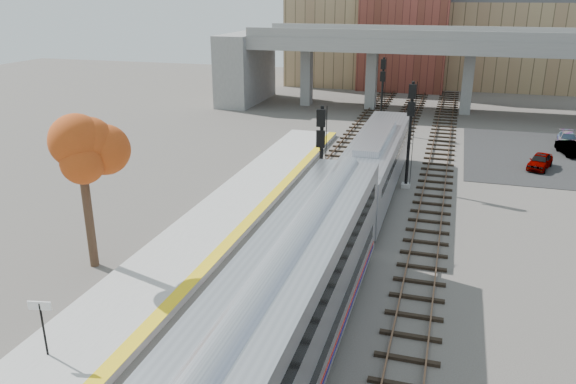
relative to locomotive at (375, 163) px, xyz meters
The scene contains 17 objects.
ground 14.49m from the locomotive, 94.01° to the right, with size 160.00×160.00×0.00m, color #47423D.
platform 16.62m from the locomotive, 120.03° to the right, with size 4.50×60.00×0.35m, color #9E9E99.
yellow_strip 15.74m from the locomotive, 113.98° to the right, with size 0.70×60.00×0.01m, color yellow.
tracks 2.83m from the locomotive, 92.15° to the right, with size 10.70×95.00×0.25m.
overpass 31.18m from the locomotive, 82.72° to the left, with size 54.00×12.00×9.50m.
buildings_far 52.59m from the locomotive, 89.71° to the left, with size 43.00×21.00×20.60m.
parking_lot 19.04m from the locomotive, 46.55° to the left, with size 14.00×18.00×0.04m, color black.
locomotive is the anchor object (origin of this frame).
coach 22.61m from the locomotive, 90.00° to the right, with size 3.03×25.00×5.00m.
signal_mast_near 7.76m from the locomotive, 106.00° to the right, with size 0.60×0.64×7.42m.
signal_mast_mid 3.26m from the locomotive, 45.39° to the left, with size 0.60×0.64×7.59m.
signal_mast_far 18.53m from the locomotive, 96.53° to the left, with size 0.60×0.64×7.40m.
station_sign 24.12m from the locomotive, 111.95° to the right, with size 0.89×0.22×2.27m.
tree 19.62m from the locomotive, 129.12° to the right, with size 3.60×3.60×8.24m.
car_a 15.33m from the locomotive, 39.52° to the left, with size 1.44×3.59×1.22m, color #99999E.
car_b 20.88m from the locomotive, 45.20° to the left, with size 1.21×3.46×1.14m, color #99999E.
car_c 23.66m from the locomotive, 50.45° to the left, with size 1.62×3.99×1.16m, color #99999E.
Camera 1 is at (5.81, -22.64, 13.23)m, focal length 35.00 mm.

